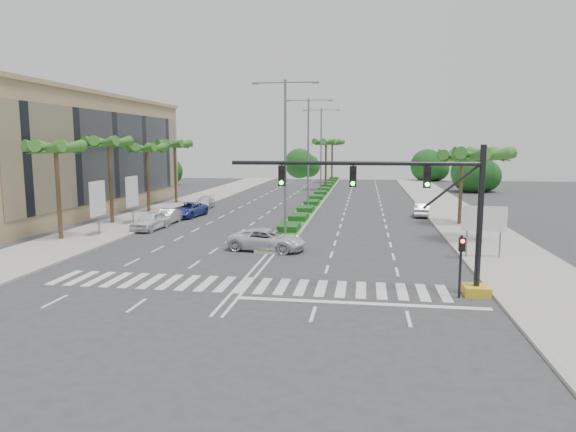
# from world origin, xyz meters

# --- Properties ---
(ground) EXTENTS (160.00, 160.00, 0.00)m
(ground) POSITION_xyz_m (0.00, 0.00, 0.00)
(ground) COLOR #333335
(ground) RESTS_ON ground
(footpath_right) EXTENTS (6.00, 120.00, 0.15)m
(footpath_right) POSITION_xyz_m (15.20, 20.00, 0.07)
(footpath_right) COLOR gray
(footpath_right) RESTS_ON ground
(footpath_left) EXTENTS (6.00, 120.00, 0.15)m
(footpath_left) POSITION_xyz_m (-15.20, 20.00, 0.07)
(footpath_left) COLOR gray
(footpath_left) RESTS_ON ground
(median) EXTENTS (2.20, 75.00, 0.20)m
(median) POSITION_xyz_m (0.00, 45.00, 0.10)
(median) COLOR gray
(median) RESTS_ON ground
(median_grass) EXTENTS (1.80, 75.00, 0.04)m
(median_grass) POSITION_xyz_m (0.00, 45.00, 0.22)
(median_grass) COLOR #395D20
(median_grass) RESTS_ON median
(building) EXTENTS (12.00, 36.00, 12.00)m
(building) POSITION_xyz_m (-26.00, 26.00, 6.00)
(building) COLOR tan
(building) RESTS_ON ground
(signal_gantry) EXTENTS (12.60, 1.20, 7.20)m
(signal_gantry) POSITION_xyz_m (9.27, -0.00, 3.46)
(signal_gantry) COLOR gold
(signal_gantry) RESTS_ON ground
(pedestrian_signal) EXTENTS (0.28, 0.36, 3.00)m
(pedestrian_signal) POSITION_xyz_m (10.60, -0.68, 2.04)
(pedestrian_signal) COLOR black
(pedestrian_signal) RESTS_ON ground
(direction_sign) EXTENTS (2.70, 0.11, 3.40)m
(direction_sign) POSITION_xyz_m (13.50, 7.99, 2.45)
(direction_sign) COLOR slate
(direction_sign) RESTS_ON ground
(billboard_near) EXTENTS (0.18, 2.10, 4.35)m
(billboard_near) POSITION_xyz_m (-14.50, 12.00, 2.96)
(billboard_near) COLOR slate
(billboard_near) RESTS_ON ground
(billboard_far) EXTENTS (0.18, 2.10, 4.35)m
(billboard_far) POSITION_xyz_m (-14.50, 18.00, 2.96)
(billboard_far) COLOR slate
(billboard_far) RESTS_ON ground
(palm_left_near) EXTENTS (4.57, 4.68, 7.55)m
(palm_left_near) POSITION_xyz_m (-16.50, 10.00, 6.69)
(palm_left_near) COLOR brown
(palm_left_near) RESTS_ON ground
(palm_left_mid) EXTENTS (4.57, 4.68, 7.95)m
(palm_left_mid) POSITION_xyz_m (-16.50, 18.00, 7.08)
(palm_left_mid) COLOR brown
(palm_left_mid) RESTS_ON ground
(palm_left_far) EXTENTS (4.57, 4.68, 7.35)m
(palm_left_far) POSITION_xyz_m (-16.50, 26.00, 6.50)
(palm_left_far) COLOR brown
(palm_left_far) RESTS_ON ground
(palm_left_end) EXTENTS (4.57, 4.68, 7.75)m
(palm_left_end) POSITION_xyz_m (-16.50, 34.00, 6.88)
(palm_left_end) COLOR brown
(palm_left_end) RESTS_ON ground
(palm_right_near) EXTENTS (4.57, 4.68, 7.05)m
(palm_right_near) POSITION_xyz_m (14.50, 14.00, 6.20)
(palm_right_near) COLOR brown
(palm_right_near) RESTS_ON ground
(palm_right_far) EXTENTS (4.57, 4.68, 6.75)m
(palm_right_far) POSITION_xyz_m (14.50, 22.00, 5.91)
(palm_right_far) COLOR brown
(palm_right_far) RESTS_ON ground
(palm_median_a) EXTENTS (4.57, 4.68, 8.05)m
(palm_median_a) POSITION_xyz_m (0.00, 55.00, 7.17)
(palm_median_a) COLOR brown
(palm_median_a) RESTS_ON ground
(palm_median_b) EXTENTS (4.57, 4.68, 8.05)m
(palm_median_b) POSITION_xyz_m (0.00, 70.00, 7.17)
(palm_median_b) COLOR brown
(palm_median_b) RESTS_ON ground
(streetlight_near) EXTENTS (5.10, 0.25, 12.00)m
(streetlight_near) POSITION_xyz_m (0.00, 14.00, 6.81)
(streetlight_near) COLOR slate
(streetlight_near) RESTS_ON ground
(streetlight_mid) EXTENTS (5.10, 0.25, 12.00)m
(streetlight_mid) POSITION_xyz_m (0.00, 30.00, 6.81)
(streetlight_mid) COLOR slate
(streetlight_mid) RESTS_ON ground
(streetlight_far) EXTENTS (5.10, 0.25, 12.00)m
(streetlight_far) POSITION_xyz_m (0.00, 46.00, 6.81)
(streetlight_far) COLOR slate
(streetlight_far) RESTS_ON ground
(car_parked_a) EXTENTS (2.22, 4.69, 1.55)m
(car_parked_a) POSITION_xyz_m (-11.80, 15.60, 0.78)
(car_parked_a) COLOR white
(car_parked_a) RESTS_ON ground
(car_parked_b) EXTENTS (1.49, 4.01, 1.31)m
(car_parked_b) POSITION_xyz_m (-11.67, 19.03, 0.65)
(car_parked_b) COLOR #BBB9BF
(car_parked_b) RESTS_ON ground
(car_parked_c) EXTENTS (3.05, 5.47, 1.45)m
(car_parked_c) POSITION_xyz_m (-11.30, 23.44, 0.72)
(car_parked_c) COLOR navy
(car_parked_c) RESTS_ON ground
(car_parked_d) EXTENTS (2.03, 4.48, 1.27)m
(car_parked_d) POSITION_xyz_m (-11.80, 30.34, 0.64)
(car_parked_d) COLOR silver
(car_parked_d) RESTS_ON ground
(car_crossing) EXTENTS (5.64, 3.25, 1.48)m
(car_crossing) POSITION_xyz_m (-0.45, 8.76, 0.74)
(car_crossing) COLOR silver
(car_crossing) RESTS_ON ground
(car_right) EXTENTS (1.94, 4.24, 1.35)m
(car_right) POSITION_xyz_m (11.80, 27.26, 0.67)
(car_right) COLOR silver
(car_right) RESTS_ON ground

